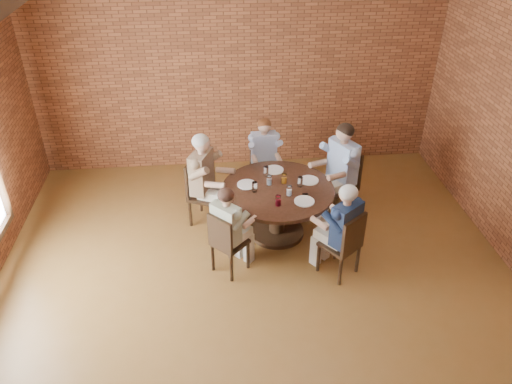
{
  "coord_description": "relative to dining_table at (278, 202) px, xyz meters",
  "views": [
    {
      "loc": [
        -0.47,
        -4.16,
        4.3
      ],
      "look_at": [
        0.04,
        1.0,
        0.96
      ],
      "focal_mm": 35.0,
      "sensor_mm": 36.0,
      "label": 1
    }
  ],
  "objects": [
    {
      "name": "plate_a",
      "position": [
        0.45,
        0.15,
        0.23
      ],
      "size": [
        0.26,
        0.26,
        0.01
      ],
      "primitive_type": "cylinder",
      "color": "white",
      "rests_on": "dining_table"
    },
    {
      "name": "chair_e",
      "position": [
        0.71,
        -0.92,
        -0.03
      ],
      "size": [
        0.57,
        0.57,
        0.92
      ],
      "rotation": [
        0.0,
        0.0,
        3.8
      ],
      "color": "black",
      "rests_on": "floor"
    },
    {
      "name": "plate_b",
      "position": [
        0.01,
        0.48,
        0.23
      ],
      "size": [
        0.26,
        0.26,
        0.01
      ],
      "primitive_type": "cylinder",
      "color": "white",
      "rests_on": "dining_table"
    },
    {
      "name": "plate_d",
      "position": [
        0.29,
        -0.35,
        0.23
      ],
      "size": [
        0.26,
        0.26,
        0.01
      ],
      "primitive_type": "cylinder",
      "color": "white",
      "rests_on": "dining_table"
    },
    {
      "name": "ceiling",
      "position": [
        -0.37,
        -1.38,
        2.87
      ],
      "size": [
        7.0,
        7.0,
        0.0
      ],
      "primitive_type": "plane",
      "rotation": [
        3.14,
        0.0,
        0.0
      ],
      "color": "beige",
      "rests_on": "wall_back"
    },
    {
      "name": "chair_d",
      "position": [
        -0.74,
        -0.73,
        -0.05
      ],
      "size": [
        0.53,
        0.53,
        0.88
      ],
      "rotation": [
        0.0,
        0.0,
        2.35
      ],
      "color": "black",
      "rests_on": "floor"
    },
    {
      "name": "smartphone",
      "position": [
        0.34,
        -0.25,
        0.23
      ],
      "size": [
        0.08,
        0.16,
        0.01
      ],
      "primitive_type": "cube",
      "rotation": [
        0.0,
        0.0,
        0.0
      ],
      "color": "black",
      "rests_on": "dining_table"
    },
    {
      "name": "glass_b",
      "position": [
        0.1,
        0.12,
        0.29
      ],
      "size": [
        0.07,
        0.07,
        0.14
      ],
      "primitive_type": "cylinder",
      "color": "white",
      "rests_on": "dining_table"
    },
    {
      "name": "glass_a",
      "position": [
        0.3,
        0.02,
        0.29
      ],
      "size": [
        0.07,
        0.07,
        0.14
      ],
      "primitive_type": "cylinder",
      "color": "white",
      "rests_on": "dining_table"
    },
    {
      "name": "floor",
      "position": [
        -0.37,
        -1.38,
        -0.53
      ],
      "size": [
        7.0,
        7.0,
        0.0
      ],
      "primitive_type": "plane",
      "color": "brown",
      "rests_on": "ground"
    },
    {
      "name": "glass_f",
      "position": [
        -0.05,
        -0.4,
        0.29
      ],
      "size": [
        0.07,
        0.07,
        0.14
      ],
      "primitive_type": "cylinder",
      "color": "white",
      "rests_on": "dining_table"
    },
    {
      "name": "glass_d",
      "position": [
        -0.1,
        0.11,
        0.29
      ],
      "size": [
        0.07,
        0.07,
        0.14
      ],
      "primitive_type": "cylinder",
      "color": "white",
      "rests_on": "dining_table"
    },
    {
      "name": "glass_c",
      "position": [
        -0.12,
        0.34,
        0.29
      ],
      "size": [
        0.07,
        0.07,
        0.14
      ],
      "primitive_type": "cylinder",
      "color": "white",
      "rests_on": "dining_table"
    },
    {
      "name": "diner_d",
      "position": [
        -0.69,
        -0.68,
        0.08
      ],
      "size": [
        0.73,
        0.73,
        1.23
      ],
      "primitive_type": null,
      "rotation": [
        0.0,
        0.0,
        2.35
      ],
      "color": "#BA9F92",
      "rests_on": "floor"
    },
    {
      "name": "plate_c",
      "position": [
        -0.41,
        0.13,
        0.23
      ],
      "size": [
        0.26,
        0.26,
        0.01
      ],
      "primitive_type": "cylinder",
      "color": "white",
      "rests_on": "dining_table"
    },
    {
      "name": "chair_c",
      "position": [
        -1.03,
        0.44,
        -0.01
      ],
      "size": [
        0.59,
        0.59,
        0.96
      ],
      "rotation": [
        0.0,
        0.0,
        1.17
      ],
      "color": "black",
      "rests_on": "floor"
    },
    {
      "name": "diner_c",
      "position": [
        -0.95,
        0.4,
        0.16
      ],
      "size": [
        0.84,
        0.78,
        1.37
      ],
      "primitive_type": null,
      "rotation": [
        0.0,
        0.0,
        1.17
      ],
      "color": "brown",
      "rests_on": "floor"
    },
    {
      "name": "dining_table",
      "position": [
        0.0,
        0.0,
        0.0
      ],
      "size": [
        1.51,
        1.51,
        0.75
      ],
      "color": "black",
      "rests_on": "floor"
    },
    {
      "name": "diner_a",
      "position": [
        0.94,
        0.46,
        0.18
      ],
      "size": [
        0.89,
        0.83,
        1.41
      ],
      "primitive_type": null,
      "rotation": [
        0.0,
        0.0,
        -1.11
      ],
      "color": "#426AAD",
      "rests_on": "floor"
    },
    {
      "name": "chair_a",
      "position": [
        1.03,
        0.51,
        -0.0
      ],
      "size": [
        0.62,
        0.62,
        0.98
      ],
      "rotation": [
        0.0,
        0.0,
        -1.11
      ],
      "color": "black",
      "rests_on": "floor"
    },
    {
      "name": "wall_back",
      "position": [
        -0.37,
        2.12,
        1.17
      ],
      "size": [
        7.0,
        0.0,
        7.0
      ],
      "primitive_type": "plane",
      "rotation": [
        1.57,
        0.0,
        0.0
      ],
      "color": "brown",
      "rests_on": "ground"
    },
    {
      "name": "glass_e",
      "position": [
        -0.32,
        -0.05,
        0.29
      ],
      "size": [
        0.07,
        0.07,
        0.14
      ],
      "primitive_type": "cylinder",
      "color": "white",
      "rests_on": "dining_table"
    },
    {
      "name": "diner_b",
      "position": [
        -0.06,
        1.04,
        0.1
      ],
      "size": [
        0.52,
        0.63,
        1.26
      ],
      "primitive_type": null,
      "rotation": [
        0.0,
        0.0,
        0.06
      ],
      "color": "#9DA8C8",
      "rests_on": "floor"
    },
    {
      "name": "chair_b",
      "position": [
        -0.07,
        1.11,
        -0.04
      ],
      "size": [
        0.42,
        0.42,
        0.9
      ],
      "rotation": [
        0.0,
        0.0,
        0.06
      ],
      "color": "black",
      "rests_on": "floor"
    },
    {
      "name": "diner_e",
      "position": [
        0.66,
        -0.86,
        0.12
      ],
      "size": [
        0.78,
        0.8,
        1.3
      ],
      "primitive_type": null,
      "rotation": [
        0.0,
        0.0,
        3.8
      ],
      "color": "#15223D",
      "rests_on": "floor"
    },
    {
      "name": "glass_g",
      "position": [
        0.12,
        -0.18,
        0.29
      ],
      "size": [
        0.07,
        0.07,
        0.14
      ],
      "primitive_type": "cylinder",
      "color": "white",
      "rests_on": "dining_table"
    }
  ]
}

